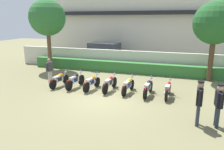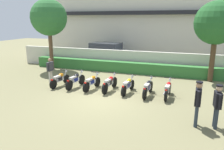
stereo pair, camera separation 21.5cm
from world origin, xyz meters
name	(u,v)px [view 2 (the right image)]	position (x,y,z in m)	size (l,w,h in m)	color
ground	(100,100)	(0.00, 0.00, 0.00)	(60.00, 60.00, 0.00)	olive
building	(152,16)	(0.00, 14.57, 4.31)	(21.46, 6.50, 8.62)	beige
compound_wall	(134,61)	(0.00, 6.90, 0.80)	(20.38, 0.30, 1.60)	beige
hedge_row	(131,68)	(0.00, 6.20, 0.41)	(16.31, 0.70, 0.82)	#337033
parked_car	(107,53)	(-3.09, 9.25, 0.94)	(4.67, 2.46, 1.89)	#9EA3A8
tree_near_inspector	(49,18)	(-6.50, 5.39, 4.09)	(2.83, 2.83, 5.53)	brown
tree_far_side	(216,23)	(5.50, 5.70, 3.73)	(2.70, 2.70, 5.11)	#4C3823
motorcycle_in_row_0	(60,79)	(-3.24, 1.46, 0.44)	(0.60, 1.85, 0.94)	black
motorcycle_in_row_1	(75,80)	(-2.21, 1.55, 0.45)	(0.60, 1.97, 0.97)	black
motorcycle_in_row_2	(92,82)	(-1.11, 1.48, 0.45)	(0.60, 1.81, 0.96)	black
motorcycle_in_row_3	(110,83)	(-0.06, 1.63, 0.46)	(0.60, 1.97, 0.98)	black
motorcycle_in_row_4	(128,85)	(1.02, 1.61, 0.44)	(0.60, 1.85, 0.95)	black
motorcycle_in_row_5	(148,88)	(2.14, 1.52, 0.45)	(0.60, 1.93, 0.97)	black
motorcycle_in_row_6	(168,89)	(3.17, 1.57, 0.46)	(0.60, 1.84, 0.98)	black
inspector_person	(50,69)	(-4.19, 1.90, 0.94)	(0.22, 0.65, 1.60)	beige
officer_0	(198,100)	(4.49, -1.25, 1.05)	(0.25, 0.69, 1.76)	#28333D
officer_1	(217,103)	(5.17, -1.19, 1.00)	(0.26, 0.67, 1.68)	#28333D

